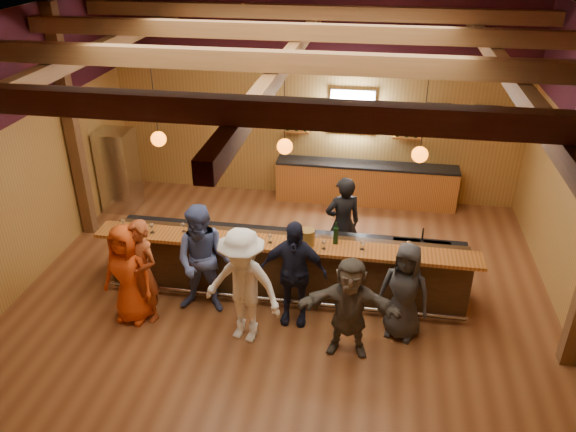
# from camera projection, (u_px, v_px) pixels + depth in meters

# --- Properties ---
(room) EXTENTS (9.04, 9.00, 4.52)m
(room) POSITION_uv_depth(u_px,v_px,m) (285.00, 112.00, 8.27)
(room) COLOR brown
(room) RESTS_ON ground
(bar_counter) EXTENTS (6.30, 1.07, 1.11)m
(bar_counter) POSITION_uv_depth(u_px,v_px,m) (288.00, 263.00, 9.62)
(bar_counter) COLOR black
(bar_counter) RESTS_ON ground
(back_bar_cabinet) EXTENTS (4.00, 0.52, 0.95)m
(back_bar_cabinet) POSITION_uv_depth(u_px,v_px,m) (365.00, 183.00, 12.58)
(back_bar_cabinet) COLOR #914B1A
(back_bar_cabinet) RESTS_ON ground
(window) EXTENTS (0.95, 0.09, 0.95)m
(window) POSITION_uv_depth(u_px,v_px,m) (352.00, 112.00, 12.09)
(window) COLOR silver
(window) RESTS_ON room
(framed_pictures) EXTENTS (5.35, 0.05, 0.45)m
(framed_pictures) POSITION_uv_depth(u_px,v_px,m) (393.00, 111.00, 11.93)
(framed_pictures) COLOR black
(framed_pictures) RESTS_ON room
(wine_shelves) EXTENTS (3.00, 0.18, 0.30)m
(wine_shelves) POSITION_uv_depth(u_px,v_px,m) (351.00, 132.00, 12.24)
(wine_shelves) COLOR #914B1A
(wine_shelves) RESTS_ON room
(pendant_lights) EXTENTS (4.24, 0.24, 1.37)m
(pendant_lights) POSITION_uv_depth(u_px,v_px,m) (285.00, 146.00, 8.46)
(pendant_lights) COLOR black
(pendant_lights) RESTS_ON room
(stainless_fridge) EXTENTS (0.70, 0.70, 1.80)m
(stainless_fridge) POSITION_uv_depth(u_px,v_px,m) (119.00, 170.00, 12.16)
(stainless_fridge) COLOR silver
(stainless_fridge) RESTS_ON ground
(customer_orange) EXTENTS (0.89, 0.64, 1.69)m
(customer_orange) POSITION_uv_depth(u_px,v_px,m) (128.00, 274.00, 8.75)
(customer_orange) COLOR #D74714
(customer_orange) RESTS_ON ground
(customer_redvest) EXTENTS (0.76, 0.66, 1.74)m
(customer_redvest) POSITION_uv_depth(u_px,v_px,m) (142.00, 272.00, 8.76)
(customer_redvest) COLOR #943D1A
(customer_redvest) RESTS_ON ground
(customer_denim) EXTENTS (0.93, 0.73, 1.90)m
(customer_denim) POSITION_uv_depth(u_px,v_px,m) (204.00, 260.00, 8.90)
(customer_denim) COLOR #4A5A95
(customer_denim) RESTS_ON ground
(customer_white) EXTENTS (1.36, 0.98, 1.90)m
(customer_white) POSITION_uv_depth(u_px,v_px,m) (243.00, 286.00, 8.27)
(customer_white) COLOR white
(customer_white) RESTS_ON ground
(customer_navy) EXTENTS (1.06, 0.45, 1.80)m
(customer_navy) POSITION_uv_depth(u_px,v_px,m) (293.00, 273.00, 8.67)
(customer_navy) COLOR #181B30
(customer_navy) RESTS_ON ground
(customer_brown) EXTENTS (1.49, 0.48, 1.61)m
(customer_brown) POSITION_uv_depth(u_px,v_px,m) (349.00, 307.00, 8.07)
(customer_brown) COLOR #514940
(customer_brown) RESTS_ON ground
(customer_dark) EXTENTS (0.90, 0.72, 1.60)m
(customer_dark) POSITION_uv_depth(u_px,v_px,m) (404.00, 292.00, 8.41)
(customer_dark) COLOR #2C2B2E
(customer_dark) RESTS_ON ground
(bartender) EXTENTS (0.77, 0.65, 1.81)m
(bartender) POSITION_uv_depth(u_px,v_px,m) (343.00, 224.00, 10.04)
(bartender) COLOR black
(bartender) RESTS_ON ground
(ice_bucket) EXTENTS (0.24, 0.24, 0.26)m
(ice_bucket) POSITION_uv_depth(u_px,v_px,m) (307.00, 237.00, 8.96)
(ice_bucket) COLOR brown
(ice_bucket) RESTS_ON bar_counter
(bottle_a) EXTENTS (0.07, 0.07, 0.32)m
(bottle_a) POSITION_uv_depth(u_px,v_px,m) (336.00, 236.00, 9.01)
(bottle_a) COLOR black
(bottle_a) RESTS_ON bar_counter
(bottle_b) EXTENTS (0.08, 0.08, 0.38)m
(bottle_b) POSITION_uv_depth(u_px,v_px,m) (336.00, 235.00, 8.98)
(bottle_b) COLOR black
(bottle_b) RESTS_ON bar_counter
(glass_a) EXTENTS (0.08, 0.08, 0.17)m
(glass_a) POSITION_uv_depth(u_px,v_px,m) (123.00, 221.00, 9.44)
(glass_a) COLOR silver
(glass_a) RESTS_ON bar_counter
(glass_b) EXTENTS (0.08, 0.08, 0.18)m
(glass_b) POSITION_uv_depth(u_px,v_px,m) (152.00, 226.00, 9.29)
(glass_b) COLOR silver
(glass_b) RESTS_ON bar_counter
(glass_c) EXTENTS (0.07, 0.07, 0.17)m
(glass_c) POSITION_uv_depth(u_px,v_px,m) (183.00, 225.00, 9.33)
(glass_c) COLOR silver
(glass_c) RESTS_ON bar_counter
(glass_d) EXTENTS (0.07, 0.07, 0.17)m
(glass_d) POSITION_uv_depth(u_px,v_px,m) (209.00, 231.00, 9.15)
(glass_d) COLOR silver
(glass_d) RESTS_ON bar_counter
(glass_e) EXTENTS (0.07, 0.07, 0.17)m
(glass_e) POSITION_uv_depth(u_px,v_px,m) (270.00, 236.00, 9.01)
(glass_e) COLOR silver
(glass_e) RESTS_ON bar_counter
(glass_f) EXTENTS (0.07, 0.07, 0.16)m
(glass_f) POSITION_uv_depth(u_px,v_px,m) (324.00, 243.00, 8.85)
(glass_f) COLOR silver
(glass_f) RESTS_ON bar_counter
(glass_g) EXTENTS (0.08, 0.08, 0.18)m
(glass_g) POSITION_uv_depth(u_px,v_px,m) (363.00, 243.00, 8.82)
(glass_g) COLOR silver
(glass_g) RESTS_ON bar_counter
(glass_h) EXTENTS (0.09, 0.09, 0.20)m
(glass_h) POSITION_uv_depth(u_px,v_px,m) (409.00, 244.00, 8.75)
(glass_h) COLOR silver
(glass_h) RESTS_ON bar_counter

